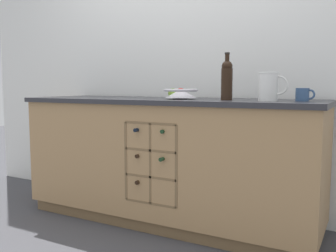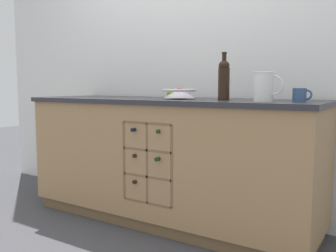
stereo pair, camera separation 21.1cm
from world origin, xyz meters
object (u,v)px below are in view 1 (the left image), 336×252
Objects in this scene: fruit_bowl at (180,93)px; ceramic_mug at (303,95)px; standing_wine_bottle at (227,79)px; white_pitcher at (269,86)px.

fruit_bowl is 2.10× the size of ceramic_mug.
standing_wine_bottle reaches higher than fruit_bowl.
fruit_bowl is 1.33× the size of white_pitcher.
white_pitcher is 0.22m from ceramic_mug.
standing_wine_bottle reaches higher than white_pitcher.
standing_wine_bottle reaches higher than ceramic_mug.
fruit_bowl is at bearing -177.73° from ceramic_mug.
standing_wine_bottle is at bearing -174.74° from ceramic_mug.
fruit_bowl is at bearing 174.13° from white_pitcher.
ceramic_mug reaches higher than fruit_bowl.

